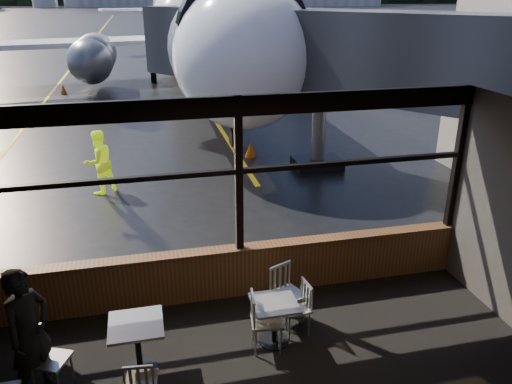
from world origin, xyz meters
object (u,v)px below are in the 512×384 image
object	(u,v)px
cafe_table_mid	(138,348)
chair_mid_w	(51,361)
jet_bridge	(328,98)
chair_near_e	(295,309)
cone_wing	(63,89)
cone_nose	(250,149)
chair_near_w	(267,321)
chair_near_n	(288,295)
chair_mid_s	(142,382)
ground_crew	(99,162)
cafe_table_near	(274,322)
passenger	(29,333)

from	to	relation	value
cafe_table_mid	chair_mid_w	size ratio (longest dim) A/B	0.90
jet_bridge	chair_near_e	xyz separation A→B (m)	(-2.98, -6.73, -1.81)
chair_near_e	cone_wing	world-z (taller)	chair_near_e
cafe_table_mid	cone_nose	bearing A→B (deg)	68.57
chair_near_w	cone_nose	size ratio (longest dim) A/B	1.89
cafe_table_mid	chair_near_n	bearing A→B (deg)	15.29
chair_mid_s	chair_near_w	bearing A→B (deg)	29.11
chair_near_n	chair_mid_s	size ratio (longest dim) A/B	1.17
chair_mid_w	cone_nose	size ratio (longest dim) A/B	1.79
jet_bridge	ground_crew	xyz separation A→B (m)	(-6.23, 0.04, -1.40)
jet_bridge	chair_mid_s	world-z (taller)	jet_bridge
chair_near_n	chair_mid_w	distance (m)	3.53
chair_near_e	ground_crew	distance (m)	7.52
jet_bridge	chair_near_e	distance (m)	7.58
chair_mid_s	cone_wing	xyz separation A→B (m)	(-3.62, 22.64, -0.19)
jet_bridge	chair_near_n	xyz separation A→B (m)	(-3.01, -6.43, -1.76)
chair_near_e	chair_near_w	world-z (taller)	chair_near_w
chair_mid_w	cone_nose	world-z (taller)	chair_mid_w
cafe_table_mid	chair_near_e	world-z (taller)	chair_near_e
cafe_table_near	cone_wing	distance (m)	22.48
cafe_table_mid	cafe_table_near	bearing A→B (deg)	4.92
ground_crew	chair_near_w	bearing A→B (deg)	74.69
chair_near_w	passenger	size ratio (longest dim) A/B	0.51
chair_near_e	ground_crew	xyz separation A→B (m)	(-3.25, 6.77, 0.41)
cafe_table_mid	chair_near_w	distance (m)	1.85
chair_mid_s	chair_mid_w	distance (m)	1.31
ground_crew	passenger	bearing A→B (deg)	50.05
jet_bridge	chair_near_e	bearing A→B (deg)	-113.89
cafe_table_near	cafe_table_mid	world-z (taller)	cafe_table_mid
cafe_table_mid	ground_crew	bearing A→B (deg)	97.06
chair_near_e	passenger	bearing A→B (deg)	88.72
cafe_table_mid	chair_mid_w	xyz separation A→B (m)	(-1.12, -0.07, 0.05)
cafe_table_near	passenger	bearing A→B (deg)	-175.89
cone_wing	ground_crew	bearing A→B (deg)	-79.66
chair_mid_s	passenger	xyz separation A→B (m)	(-1.35, 0.62, 0.51)
chair_near_e	passenger	distance (m)	3.73
cone_nose	cafe_table_mid	bearing A→B (deg)	-111.43
chair_mid_w	ground_crew	bearing A→B (deg)	-157.75
chair_mid_s	chair_mid_w	bearing A→B (deg)	157.80
ground_crew	cone_nose	bearing A→B (deg)	168.67
chair_mid_w	cone_wing	size ratio (longest dim) A/B	1.97
chair_mid_s	cone_nose	distance (m)	10.55
chair_mid_s	passenger	world-z (taller)	passenger
chair_near_w	ground_crew	size ratio (longest dim) A/B	0.56
chair_near_e	passenger	world-z (taller)	passenger
chair_near_e	jet_bridge	bearing A→B (deg)	-31.47
chair_near_n	ground_crew	distance (m)	7.24
chair_near_e	chair_mid_s	world-z (taller)	chair_near_e
cafe_table_near	ground_crew	bearing A→B (deg)	112.44
jet_bridge	cafe_table_mid	bearing A→B (deg)	-127.09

